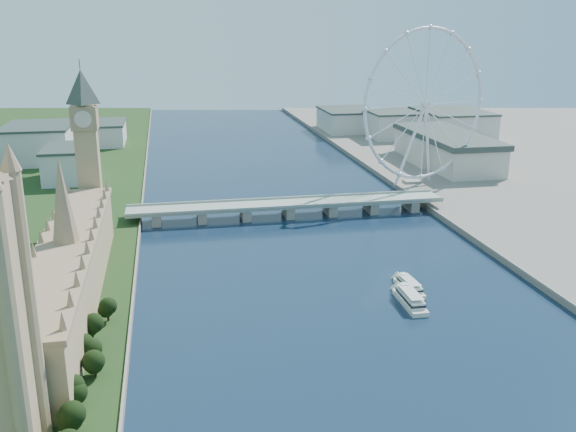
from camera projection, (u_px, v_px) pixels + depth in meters
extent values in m
cube|color=tan|center=(70.00, 275.00, 296.67)|extent=(24.00, 200.00, 28.00)
cone|color=#937A59|center=(62.00, 200.00, 286.34)|extent=(12.00, 12.00, 40.00)
cube|color=tan|center=(89.00, 170.00, 390.81)|extent=(13.00, 13.00, 80.00)
cube|color=#937A59|center=(84.00, 117.00, 381.63)|extent=(15.00, 15.00, 14.00)
pyramid|color=#2D3833|center=(80.00, 69.00, 373.59)|extent=(20.02, 20.02, 20.00)
cube|color=gray|center=(288.00, 204.00, 444.57)|extent=(220.00, 22.00, 2.00)
cube|color=gray|center=(157.00, 218.00, 429.64)|extent=(6.00, 20.00, 7.50)
cube|color=gray|center=(202.00, 215.00, 435.07)|extent=(6.00, 20.00, 7.50)
cube|color=gray|center=(245.00, 213.00, 440.50)|extent=(6.00, 20.00, 7.50)
cube|color=gray|center=(288.00, 211.00, 445.93)|extent=(6.00, 20.00, 7.50)
cube|color=gray|center=(330.00, 209.00, 451.37)|extent=(6.00, 20.00, 7.50)
cube|color=gray|center=(371.00, 206.00, 456.80)|extent=(6.00, 20.00, 7.50)
cube|color=gray|center=(411.00, 204.00, 462.23)|extent=(6.00, 20.00, 7.50)
torus|color=silver|center=(425.00, 105.00, 500.97)|extent=(113.60, 39.12, 118.60)
cylinder|color=silver|center=(425.00, 105.00, 500.97)|extent=(7.25, 6.61, 6.00)
cube|color=gray|center=(412.00, 181.00, 528.19)|extent=(14.00, 10.00, 2.00)
cube|color=beige|center=(71.00, 164.00, 535.75)|extent=(40.00, 60.00, 26.00)
cube|color=beige|center=(39.00, 143.00, 612.31)|extent=(60.00, 80.00, 32.00)
cube|color=beige|center=(101.00, 134.00, 698.05)|extent=(50.00, 70.00, 22.00)
cube|color=beige|center=(395.00, 125.00, 738.12)|extent=(60.00, 60.00, 28.00)
cube|color=beige|center=(452.00, 125.00, 729.88)|extent=(70.00, 90.00, 30.00)
cube|color=beige|center=(348.00, 120.00, 787.89)|extent=(60.00, 80.00, 24.00)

